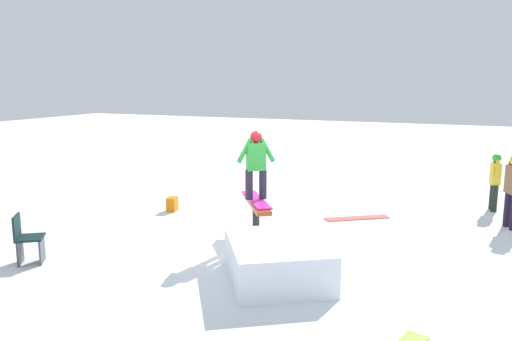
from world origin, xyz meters
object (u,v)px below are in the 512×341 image
rail_feature (256,208)px  bystander_yellow (495,179)px  loose_snowboard_coral (357,218)px  backpack_on_snow (172,204)px  main_rider_on_rail (256,167)px  folding_chair (27,240)px

rail_feature → bystander_yellow: 6.34m
rail_feature → loose_snowboard_coral: rail_feature is taller
loose_snowboard_coral → backpack_on_snow: backpack_on_snow is taller
loose_snowboard_coral → backpack_on_snow: size_ratio=4.49×
main_rider_on_rail → backpack_on_snow: bearing=28.2°
main_rider_on_rail → loose_snowboard_coral: bearing=-67.6°
rail_feature → main_rider_on_rail: 0.83m
backpack_on_snow → loose_snowboard_coral: bearing=-89.0°
bystander_yellow → backpack_on_snow: bearing=-75.4°
loose_snowboard_coral → folding_chair: 6.99m
folding_chair → backpack_on_snow: folding_chair is taller
bystander_yellow → loose_snowboard_coral: bystander_yellow is taller
rail_feature → folding_chair: (-2.69, 3.21, -0.27)m
loose_snowboard_coral → folding_chair: size_ratio=1.73×
rail_feature → backpack_on_snow: size_ratio=4.88×
main_rider_on_rail → backpack_on_snow: size_ratio=4.14×
rail_feature → main_rider_on_rail: bearing=0.0°
main_rider_on_rail → loose_snowboard_coral: main_rider_on_rail is taller
main_rider_on_rail → rail_feature: bearing=0.0°
bystander_yellow → backpack_on_snow: bystander_yellow is taller
main_rider_on_rail → loose_snowboard_coral: (2.47, -1.50, -1.51)m
main_rider_on_rail → bystander_yellow: main_rider_on_rail is taller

